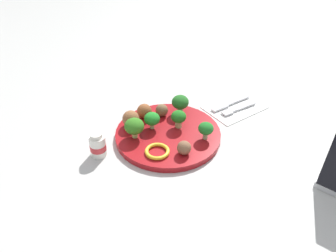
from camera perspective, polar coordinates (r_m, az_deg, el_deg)
name	(u,v)px	position (r m, az deg, el deg)	size (l,w,h in m)	color
ground_plane	(168,137)	(0.93, 0.00, -1.79)	(4.00, 4.00, 0.00)	#B2B2AD
plate	(168,134)	(0.92, 0.00, -1.40)	(0.28, 0.28, 0.02)	maroon
broccoli_floret_front_right	(177,117)	(0.92, 1.56, 1.56)	(0.04, 0.04, 0.05)	#ABBC76
broccoli_floret_front_left	(134,126)	(0.89, -5.57, -0.07)	(0.05, 0.05, 0.05)	#A8D06A
broccoli_floret_mid_right	(180,103)	(0.98, 2.03, 3.88)	(0.05, 0.05, 0.06)	#8CC982
broccoli_floret_mid_left	(206,129)	(0.88, 6.24, -0.46)	(0.04, 0.04, 0.05)	#9BC382
broccoli_floret_center	(152,119)	(0.92, -2.66, 1.16)	(0.04, 0.04, 0.05)	#A4C583
meatball_mid_left	(184,148)	(0.84, 2.66, -3.60)	(0.04, 0.04, 0.04)	brown
meatball_back_right	(162,110)	(0.97, -1.03, 2.62)	(0.04, 0.04, 0.04)	brown
meatball_far_rim	(144,111)	(0.97, -3.91, 2.45)	(0.04, 0.04, 0.04)	brown
meatball_front_left	(131,119)	(0.93, -6.13, 1.17)	(0.05, 0.05, 0.05)	brown
pepper_ring_mid_left	(157,151)	(0.85, -1.78, -4.18)	(0.06, 0.06, 0.01)	yellow
napkin	(235,107)	(1.06, 10.91, 3.10)	(0.17, 0.12, 0.01)	white
fork	(237,109)	(1.05, 11.29, 2.76)	(0.12, 0.04, 0.01)	silver
knife	(229,104)	(1.07, 9.99, 3.65)	(0.15, 0.03, 0.01)	silver
yogurt_bottle	(98,146)	(0.87, -11.47, -3.16)	(0.04, 0.04, 0.07)	white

